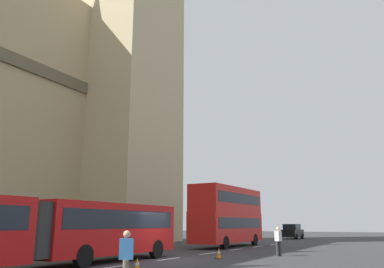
{
  "coord_description": "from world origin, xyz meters",
  "views": [
    {
      "loc": [
        -18.0,
        -12.12,
        1.88
      ],
      "look_at": [
        6.54,
        2.07,
        8.52
      ],
      "focal_mm": 35.98,
      "sensor_mm": 36.0,
      "label": 1
    }
  ],
  "objects": [
    {
      "name": "pedestrian_near_cones",
      "position": [
        -8.73,
        -4.52,
        0.91
      ],
      "size": [
        0.42,
        0.47,
        1.69
      ],
      "color": "#726651",
      "rests_on": "ground_plane"
    },
    {
      "name": "traffic_cone_middle",
      "position": [
        1.96,
        -2.3,
        0.28
      ],
      "size": [
        0.36,
        0.36,
        0.58
      ],
      "color": "black",
      "rests_on": "ground_plane"
    },
    {
      "name": "lane_centre_marking",
      "position": [
        0.4,
        0.0,
        0.0
      ],
      "size": [
        39.0,
        0.16,
        0.01
      ],
      "color": "silver",
      "rests_on": "ground_plane"
    },
    {
      "name": "double_decker_bus",
      "position": [
        12.54,
        2.0,
        2.71
      ],
      "size": [
        9.65,
        2.54,
        4.9
      ],
      "color": "red",
      "rests_on": "ground_plane"
    },
    {
      "name": "ground_plane",
      "position": [
        0.0,
        0.0,
        0.0
      ],
      "size": [
        160.0,
        160.0,
        0.0
      ],
      "primitive_type": "plane",
      "color": "#333335"
    },
    {
      "name": "traffic_cone_west",
      "position": [
        -5.26,
        -2.25,
        0.28
      ],
      "size": [
        0.36,
        0.36,
        0.58
      ],
      "color": "black",
      "rests_on": "ground_plane"
    },
    {
      "name": "articulated_bus",
      "position": [
        -7.33,
        1.99,
        1.75
      ],
      "size": [
        18.79,
        2.54,
        2.9
      ],
      "color": "red",
      "rests_on": "ground_plane"
    },
    {
      "name": "sedan_lead",
      "position": [
        32.56,
        2.17,
        0.91
      ],
      "size": [
        4.4,
        1.86,
        1.85
      ],
      "color": "black",
      "rests_on": "ground_plane"
    },
    {
      "name": "pedestrian_by_kerb",
      "position": [
        5.46,
        -4.59,
        0.91
      ],
      "size": [
        0.41,
        0.47,
        1.69
      ],
      "color": "#333333",
      "rests_on": "ground_plane"
    }
  ]
}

